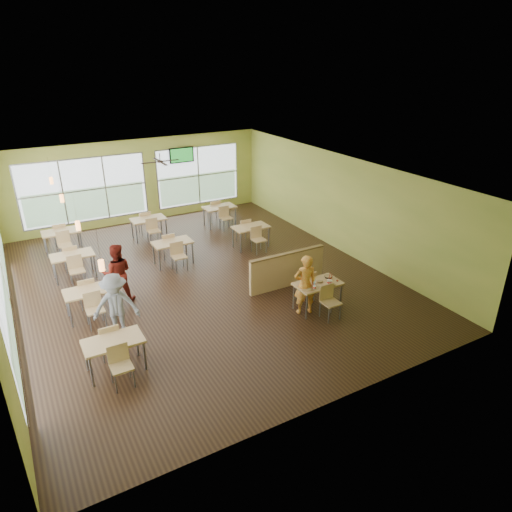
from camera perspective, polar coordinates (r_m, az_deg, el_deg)
name	(u,v)px	position (r m, az deg, el deg)	size (l,w,h in m)	color
room	(198,229)	(12.94, -7.20, 3.33)	(12.00, 12.04, 3.20)	black
window_bays	(81,217)	(15.19, -21.04, 4.55)	(9.24, 10.24, 2.38)	white
main_table	(318,287)	(11.86, 7.74, -3.87)	(1.22, 1.52, 0.87)	tan
half_wall_divider	(287,269)	(12.96, 3.91, -1.69)	(2.40, 0.14, 1.04)	tan
dining_tables	(147,247)	(14.51, -13.45, 1.05)	(6.92, 8.72, 0.87)	tan
pendant_lights	(70,212)	(12.56, -22.27, 5.17)	(0.11, 7.31, 0.86)	#2D2119
ceiling_fan	(160,161)	(15.29, -11.91, 11.50)	(1.25, 1.25, 0.29)	#2D2119
tv_backwall	(182,155)	(18.64, -9.29, 12.35)	(1.00, 0.07, 0.60)	black
man_plaid	(305,285)	(11.56, 6.14, -3.58)	(0.59, 0.39, 1.61)	orange
patron_maroon	(117,273)	(12.60, -16.96, -2.06)	(0.80, 0.62, 1.63)	#5D150D
patron_grey	(116,306)	(11.02, -17.11, -6.03)	(1.06, 0.61, 1.63)	slate
cup_blue	(314,287)	(11.45, 7.32, -3.88)	(0.08, 0.08, 0.30)	white
cup_yellow	(314,284)	(11.60, 7.32, -3.49)	(0.09, 0.09, 0.32)	white
cup_red_near	(329,282)	(11.73, 9.11, -3.23)	(0.10, 0.10, 0.37)	white
cup_red_far	(331,282)	(11.75, 9.33, -3.25)	(0.09, 0.09, 0.31)	white
food_basket	(328,277)	(12.11, 9.04, -2.55)	(0.23, 0.23, 0.05)	black
ketchup_cup	(337,281)	(11.97, 10.14, -3.04)	(0.06, 0.06, 0.02)	#9E3016
wrapper_left	(309,289)	(11.42, 6.69, -4.17)	(0.15, 0.14, 0.04)	#9F824D
wrapper_mid	(319,281)	(11.84, 7.94, -3.14)	(0.19, 0.17, 0.05)	#9F824D
wrapper_right	(334,285)	(11.74, 9.71, -3.55)	(0.13, 0.11, 0.03)	#9F824D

